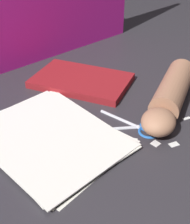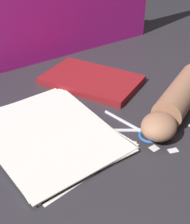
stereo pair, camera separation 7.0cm
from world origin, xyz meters
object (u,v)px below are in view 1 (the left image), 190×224
Objects in this scene: paper_stack at (49,137)px; book_closed at (81,81)px; scissors at (139,126)px; hand_forearm at (170,95)px.

book_closed reaches higher than paper_stack.
paper_stack reaches higher than scissors.
book_closed is 1.92× the size of scissors.
hand_forearm is at bearing 0.48° from scissors.
book_closed is at bearing 32.02° from paper_stack.
paper_stack is 0.27m from book_closed.
scissors is at bearing -179.52° from hand_forearm.
paper_stack is 0.33m from hand_forearm.
hand_forearm is (0.13, 0.00, 0.03)m from scissors.
scissors is (0.18, -0.12, -0.00)m from paper_stack.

